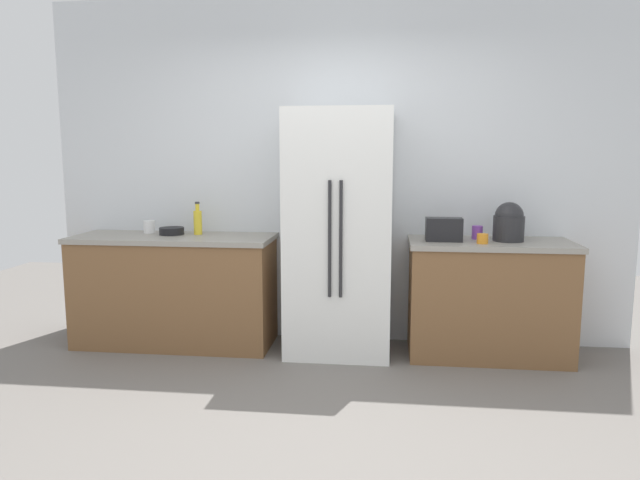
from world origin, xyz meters
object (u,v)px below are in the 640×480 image
at_px(cup_a, 482,239).
at_px(rice_cooker, 509,222).
at_px(cup_b, 149,227).
at_px(cup_c, 477,233).
at_px(bottle_a, 198,221).
at_px(bowl_a, 172,231).
at_px(toaster, 444,229).
at_px(refrigerator, 339,233).

bearing_deg(cup_a, rice_cooker, 35.86).
height_order(cup_b, cup_c, cup_b).
relative_size(rice_cooker, cup_b, 2.84).
relative_size(cup_a, cup_b, 0.79).
distance_m(bottle_a, cup_c, 2.23).
relative_size(cup_a, bowl_a, 0.41).
distance_m(rice_cooker, cup_c, 0.25).
distance_m(toaster, cup_a, 0.29).
xyz_separation_m(bottle_a, cup_b, (-0.43, 0.03, -0.06)).
relative_size(toaster, cup_b, 2.59).
bearing_deg(rice_cooker, cup_c, 160.85).
xyz_separation_m(refrigerator, bottle_a, (-1.17, 0.13, 0.07)).
xyz_separation_m(toaster, bottle_a, (-1.96, 0.14, 0.02)).
distance_m(refrigerator, cup_c, 1.06).
distance_m(refrigerator, cup_a, 1.07).
bearing_deg(bottle_a, bowl_a, -169.51).
bearing_deg(rice_cooker, toaster, -173.06).
xyz_separation_m(cup_a, cup_c, (-0.00, 0.23, 0.01)).
height_order(bottle_a, cup_b, bottle_a).
bearing_deg(cup_c, cup_a, -89.13).
distance_m(bottle_a, cup_b, 0.43).
relative_size(bottle_a, cup_b, 2.57).
bearing_deg(toaster, rice_cooker, 6.94).
xyz_separation_m(refrigerator, cup_c, (1.06, 0.12, 0.01)).
height_order(toaster, cup_a, toaster).
bearing_deg(cup_a, cup_c, 90.87).
distance_m(cup_a, cup_b, 2.67).
bearing_deg(refrigerator, bottle_a, 173.61).
xyz_separation_m(bottle_a, bowl_a, (-0.21, -0.04, -0.08)).
height_order(toaster, cup_c, toaster).
relative_size(toaster, bowl_a, 1.35).
distance_m(rice_cooker, cup_a, 0.28).
height_order(cup_a, cup_c, cup_c).
distance_m(refrigerator, rice_cooker, 1.28).
distance_m(refrigerator, cup_b, 1.60).
distance_m(toaster, cup_c, 0.30).
distance_m(refrigerator, toaster, 0.79).
bearing_deg(bottle_a, rice_cooker, -1.98).
distance_m(cup_a, cup_c, 0.23).
height_order(rice_cooker, cup_a, rice_cooker).
height_order(refrigerator, bowl_a, refrigerator).
bearing_deg(rice_cooker, cup_a, -144.14).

